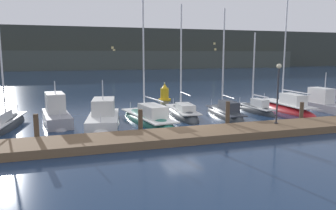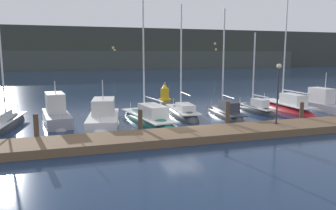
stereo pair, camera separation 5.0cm
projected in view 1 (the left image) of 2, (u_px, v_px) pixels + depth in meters
ground_plane at (182, 130)px, 21.53m from camera, size 400.00×400.00×0.00m
dock at (196, 135)px, 19.31m from camera, size 36.12×2.80×0.45m
mooring_pile_1 at (36, 129)px, 18.12m from camera, size 0.28×0.28×1.67m
mooring_pile_2 at (140, 123)px, 19.89m from camera, size 0.28×0.28×1.62m
mooring_pile_3 at (228, 115)px, 21.63m from camera, size 0.28×0.28×1.86m
mooring_pile_4 at (301, 113)px, 23.42m from camera, size 0.28×0.28×1.54m
sailboat_berth_2 at (3, 126)px, 22.22m from camera, size 2.99×7.72×10.49m
motorboat_berth_3 at (56, 118)px, 23.44m from camera, size 2.43×5.81×3.52m
motorboat_berth_4 at (104, 119)px, 23.55m from camera, size 3.30×6.55×3.61m
sailboat_berth_5 at (148, 120)px, 24.09m from camera, size 3.33×8.36×12.22m
sailboat_berth_6 at (183, 115)px, 26.10m from camera, size 2.25×6.60×9.59m
sailboat_berth_7 at (225, 115)px, 26.20m from camera, size 2.15×6.78×9.28m
sailboat_berth_8 at (255, 111)px, 28.05m from camera, size 1.46×5.20×7.46m
sailboat_berth_9 at (287, 109)px, 28.60m from camera, size 1.97×7.47×10.96m
motorboat_berth_10 at (324, 107)px, 28.83m from camera, size 1.72×4.92×4.01m
channel_buoy at (165, 94)px, 35.27m from camera, size 1.34×1.34×1.95m
dock_lamppost at (278, 84)px, 21.00m from camera, size 0.32×0.32×3.88m
hillside_backdrop at (86, 50)px, 113.31m from camera, size 240.00×23.00×13.85m
rowboat_adrift at (319, 95)px, 40.09m from camera, size 2.73×2.78×0.56m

